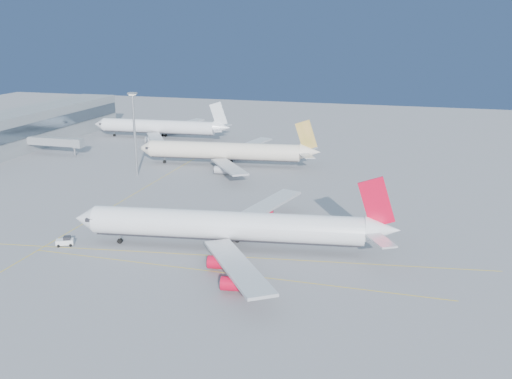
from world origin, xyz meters
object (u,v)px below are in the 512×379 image
airliner_etihad (228,151)px  airliner_third (161,127)px  light_mast (134,127)px  airliner_virgin (233,226)px  pushback_tug (65,241)px

airliner_etihad → airliner_third: airliner_etihad is taller
airliner_etihad → airliner_third: 60.11m
airliner_etihad → light_mast: bearing=-147.4°
airliner_virgin → airliner_third: airliner_virgin is taller
airliner_virgin → pushback_tug: (-37.92, -8.36, -4.50)m
airliner_third → light_mast: size_ratio=2.30×
light_mast → airliner_third: bearing=107.6°
airliner_virgin → pushback_tug: 39.09m
pushback_tug → airliner_etihad: bearing=56.0°
airliner_virgin → light_mast: (-51.68, 53.83, 10.85)m
airliner_virgin → airliner_third: 135.30m
airliner_etihad → light_mast: size_ratio=2.40×
airliner_etihad → light_mast: 34.82m
airliner_third → pushback_tug: size_ratio=14.87×
airliner_third → light_mast: light_mast is taller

